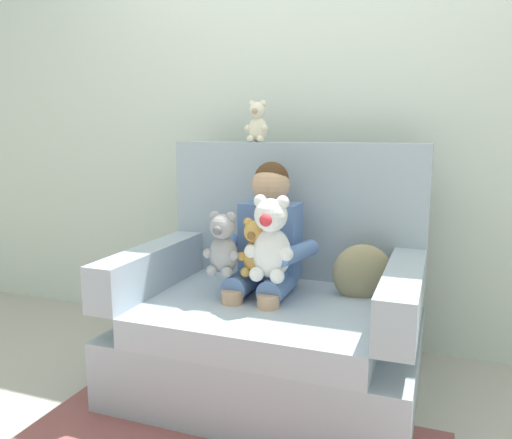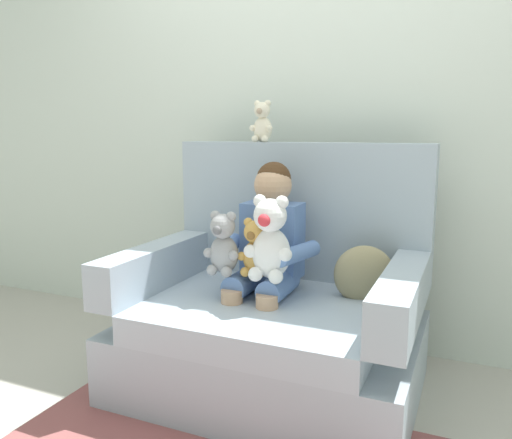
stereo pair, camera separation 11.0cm
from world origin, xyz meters
name	(u,v)px [view 1 (the left image)]	position (x,y,z in m)	size (l,w,h in m)	color
ground_plane	(270,388)	(0.00, 0.00, 0.00)	(8.00, 8.00, 0.00)	#ADA89E
back_wall	(313,100)	(0.00, 0.68, 1.30)	(6.00, 0.10, 2.60)	silver
armchair	(275,314)	(0.00, 0.06, 0.33)	(1.25, 0.91, 1.08)	#9EADBC
seated_child	(266,246)	(-0.05, 0.07, 0.63)	(0.45, 0.39, 0.82)	#597AB7
plush_grey	(223,245)	(-0.19, -0.08, 0.66)	(0.16, 0.13, 0.27)	#9E9EA3
plush_honey	(255,249)	(-0.05, -0.05, 0.65)	(0.15, 0.12, 0.25)	gold
plush_white	(271,240)	(0.03, -0.07, 0.70)	(0.21, 0.17, 0.35)	white
plush_cream_on_backrest	(257,123)	(-0.20, 0.38, 1.18)	(0.12, 0.10, 0.20)	silver
throw_pillow	(362,273)	(0.36, 0.17, 0.52)	(0.26, 0.12, 0.26)	#998C66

